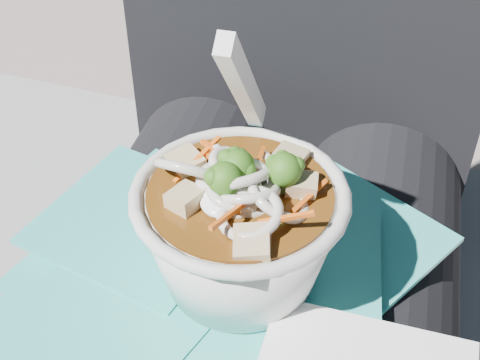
% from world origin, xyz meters
% --- Properties ---
extents(lap, '(0.34, 0.48, 0.16)m').
position_xyz_m(lap, '(0.00, 0.00, 0.50)').
color(lap, black).
rests_on(lap, stone_ledge).
extents(person_body, '(0.34, 0.94, 0.98)m').
position_xyz_m(person_body, '(0.00, 0.09, 0.53)').
color(person_body, black).
rests_on(person_body, ground).
extents(plastic_bag, '(0.36, 0.40, 0.02)m').
position_xyz_m(plastic_bag, '(-0.02, -0.04, 0.59)').
color(plastic_bag, '#2BB5AE').
rests_on(plastic_bag, lap).
extents(udon_bowl, '(0.15, 0.16, 0.19)m').
position_xyz_m(udon_bowl, '(0.00, -0.00, 0.64)').
color(udon_bowl, silver).
rests_on(udon_bowl, plastic_bag).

